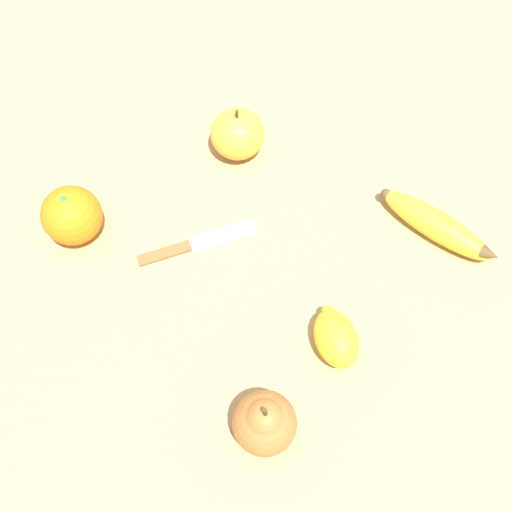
% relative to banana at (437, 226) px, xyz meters
% --- Properties ---
extents(ground_plane, '(3.00, 3.00, 0.00)m').
position_rel_banana_xyz_m(ground_plane, '(0.20, -0.15, -0.02)').
color(ground_plane, tan).
extents(banana, '(0.07, 0.18, 0.04)m').
position_rel_banana_xyz_m(banana, '(0.00, 0.00, 0.00)').
color(banana, yellow).
rests_on(banana, ground_plane).
extents(orange, '(0.08, 0.08, 0.08)m').
position_rel_banana_xyz_m(orange, '(0.37, -0.31, 0.02)').
color(orange, orange).
rests_on(orange, ground_plane).
extents(pear, '(0.07, 0.07, 0.09)m').
position_rel_banana_xyz_m(pear, '(0.35, 0.05, 0.02)').
color(pear, '#A36633').
rests_on(pear, ground_plane).
extents(apple, '(0.08, 0.08, 0.08)m').
position_rel_banana_xyz_m(apple, '(0.11, -0.28, 0.02)').
color(apple, gold).
rests_on(apple, ground_plane).
extents(lemon, '(0.08, 0.09, 0.05)m').
position_rel_banana_xyz_m(lemon, '(0.22, 0.03, 0.01)').
color(lemon, yellow).
rests_on(lemon, ground_plane).
extents(paring_knife, '(0.16, 0.07, 0.01)m').
position_rel_banana_xyz_m(paring_knife, '(0.27, -0.20, -0.02)').
color(paring_knife, silver).
rests_on(paring_knife, ground_plane).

